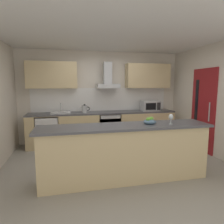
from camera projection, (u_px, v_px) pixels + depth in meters
ground at (116, 164)px, 4.21m from camera, size 5.64×4.65×0.02m
ceiling at (117, 35)px, 3.85m from camera, size 5.64×4.65×0.02m
wall_back at (101, 97)px, 5.86m from camera, size 5.64×0.12×2.60m
wall_right at (217, 100)px, 4.54m from camera, size 0.12×4.65×2.60m
backsplash_tile at (102, 99)px, 5.80m from camera, size 3.94×0.02×0.66m
counter_back at (104, 128)px, 5.61m from camera, size 4.08×0.60×0.90m
counter_island at (125, 152)px, 3.43m from camera, size 2.97×0.64×0.98m
upper_cabinets at (102, 76)px, 5.55m from camera, size 4.03×0.32×0.70m
side_door at (203, 110)px, 4.91m from camera, size 0.08×0.85×2.05m
oven at (109, 127)px, 5.61m from camera, size 0.60×0.62×0.80m
refrigerator at (48, 131)px, 5.26m from camera, size 0.58×0.60×0.85m
microwave at (150, 106)px, 5.77m from camera, size 0.50×0.38×0.30m
sink at (61, 112)px, 5.28m from camera, size 0.50×0.40×0.26m
kettle at (85, 109)px, 5.36m from camera, size 0.29×0.15×0.24m
range_hood at (108, 80)px, 5.55m from camera, size 0.62×0.45×0.72m
wine_glass at (171, 117)px, 3.44m from camera, size 0.08×0.08×0.18m
fruit_bowl at (150, 121)px, 3.48m from camera, size 0.22×0.22×0.13m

